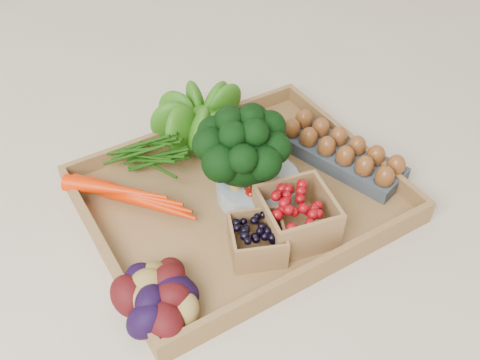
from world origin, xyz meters
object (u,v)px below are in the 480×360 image
broccoli (242,168)px  cherry_bowl (258,186)px  tray (240,200)px  egg_carton (340,157)px

broccoli → cherry_bowl: broccoli is taller
cherry_bowl → broccoli: bearing=148.6°
tray → cherry_bowl: (0.03, -0.01, 0.03)m
broccoli → cherry_bowl: size_ratio=1.09×
tray → broccoli: (0.01, 0.01, 0.07)m
broccoli → egg_carton: 0.22m
tray → egg_carton: size_ratio=2.10×
tray → egg_carton: bearing=-5.1°
broccoli → cherry_bowl: 0.06m
tray → broccoli: 0.08m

